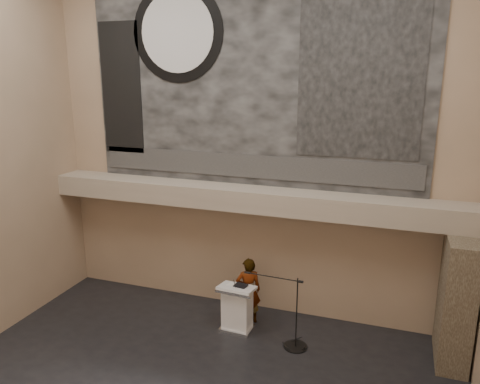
% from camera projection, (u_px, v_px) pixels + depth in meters
% --- Properties ---
extents(wall_back, '(10.00, 0.02, 8.50)m').
position_uv_depth(wall_back, '(251.00, 141.00, 10.95)').
color(wall_back, '#8D7359').
rests_on(wall_back, floor).
extents(soffit, '(10.00, 0.80, 0.50)m').
position_uv_depth(soffit, '(246.00, 198.00, 10.92)').
color(soffit, gray).
rests_on(soffit, wall_back).
extents(sprinkler_left, '(0.04, 0.04, 0.06)m').
position_uv_depth(sprinkler_left, '(183.00, 204.00, 11.45)').
color(sprinkler_left, '#B2893D').
rests_on(sprinkler_left, soffit).
extents(sprinkler_right, '(0.04, 0.04, 0.06)m').
position_uv_depth(sprinkler_right, '(326.00, 219.00, 10.34)').
color(sprinkler_right, '#B2893D').
rests_on(sprinkler_right, soffit).
extents(banner, '(8.00, 0.05, 5.00)m').
position_uv_depth(banner, '(251.00, 77.00, 10.56)').
color(banner, black).
rests_on(banner, wall_back).
extents(banner_text_strip, '(7.76, 0.02, 0.55)m').
position_uv_depth(banner_text_strip, '(250.00, 166.00, 11.04)').
color(banner_text_strip, '#2D2D2D').
rests_on(banner_text_strip, banner).
extents(banner_clock_rim, '(2.30, 0.02, 2.30)m').
position_uv_depth(banner_clock_rim, '(177.00, 32.00, 10.84)').
color(banner_clock_rim, black).
rests_on(banner_clock_rim, banner).
extents(banner_clock_face, '(1.84, 0.02, 1.84)m').
position_uv_depth(banner_clock_face, '(177.00, 32.00, 10.82)').
color(banner_clock_face, silver).
rests_on(banner_clock_face, banner).
extents(banner_building_print, '(2.60, 0.02, 3.60)m').
position_uv_depth(banner_building_print, '(360.00, 73.00, 9.73)').
color(banner_building_print, black).
rests_on(banner_building_print, banner).
extents(banner_brick_print, '(1.10, 0.02, 3.20)m').
position_uv_depth(banner_brick_print, '(121.00, 89.00, 11.68)').
color(banner_brick_print, black).
rests_on(banner_brick_print, banner).
extents(stone_pier, '(0.60, 1.40, 2.70)m').
position_uv_depth(stone_pier, '(456.00, 300.00, 9.44)').
color(stone_pier, '#3F3427').
rests_on(stone_pier, floor).
extents(lectern, '(0.84, 0.62, 1.14)m').
position_uv_depth(lectern, '(237.00, 308.00, 10.74)').
color(lectern, silver).
rests_on(lectern, floor).
extents(binder, '(0.31, 0.27, 0.04)m').
position_uv_depth(binder, '(241.00, 286.00, 10.60)').
color(binder, black).
rests_on(binder, lectern).
extents(papers, '(0.30, 0.36, 0.00)m').
position_uv_depth(papers, '(231.00, 285.00, 10.64)').
color(papers, silver).
rests_on(papers, lectern).
extents(speaker_person, '(0.70, 0.60, 1.62)m').
position_uv_depth(speaker_person, '(248.00, 290.00, 11.03)').
color(speaker_person, silver).
rests_on(speaker_person, floor).
extents(mic_stand, '(1.45, 0.52, 1.63)m').
position_uv_depth(mic_stand, '(294.00, 336.00, 10.15)').
color(mic_stand, black).
rests_on(mic_stand, floor).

